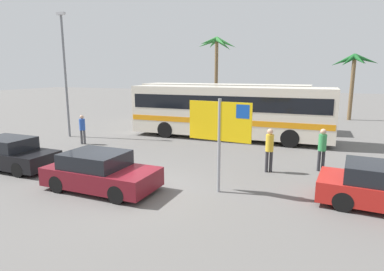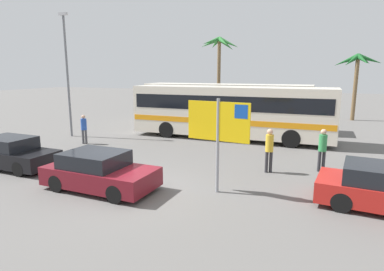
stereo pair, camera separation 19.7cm
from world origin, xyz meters
The scene contains 12 objects.
ground centered at (0.00, 0.00, 0.00)m, with size 120.00×120.00×0.00m, color #605E5B.
bus_front_coach centered at (0.95, 9.80, 1.78)m, with size 12.06×2.60×3.17m.
bus_rear_coach centered at (-0.48, 13.64, 1.78)m, with size 12.06×2.60×3.17m.
ferry_sign centered at (3.01, 0.83, 2.33)m, with size 2.19×0.31×3.20m.
car_black centered at (-6.04, 0.32, 0.63)m, with size 4.01×1.77×1.32m.
car_maroon centered at (-0.96, -0.42, 0.64)m, with size 4.00×1.96×1.32m.
pedestrian_near_sign centered at (4.24, 3.74, 1.07)m, with size 0.32×0.32×1.81m.
pedestrian_by_bus centered at (6.24, 4.67, 1.05)m, with size 0.32×0.32×1.78m.
pedestrian_crossing_lot centered at (-6.38, 5.29, 0.98)m, with size 0.32×0.32×1.66m.
lamp_post_left_side centered at (-8.65, 6.76, 4.09)m, with size 0.56×0.20×7.53m.
palm_tree_seaside centered at (8.58, 21.20, 4.53)m, with size 3.74×3.63×5.53m.
palm_tree_inland centered at (-3.07, 20.29, 5.90)m, with size 3.86×3.49×7.22m.
Camera 2 is at (6.09, -9.28, 4.05)m, focal length 30.33 mm.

